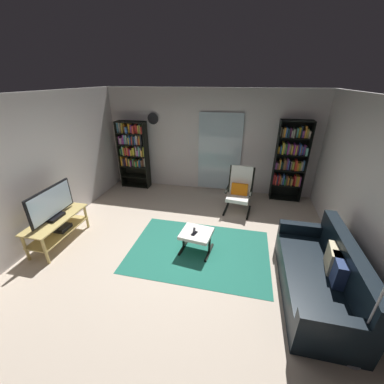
{
  "coord_description": "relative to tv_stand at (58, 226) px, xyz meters",
  "views": [
    {
      "loc": [
        0.89,
        -3.18,
        2.81
      ],
      "look_at": [
        -0.03,
        0.97,
        0.77
      ],
      "focal_mm": 22.39,
      "sensor_mm": 36.0,
      "label": 1
    }
  ],
  "objects": [
    {
      "name": "ottoman",
      "position": [
        2.53,
        0.3,
        -0.02
      ],
      "size": [
        0.57,
        0.54,
        0.4
      ],
      "color": "white",
      "rests_on": "ground"
    },
    {
      "name": "wall_left",
      "position": [
        -0.39,
        0.12,
        0.96
      ],
      "size": [
        0.06,
        6.0,
        2.6
      ],
      "primitive_type": "cube",
      "color": "silver",
      "rests_on": "ground"
    },
    {
      "name": "leather_sofa",
      "position": [
        4.4,
        -0.26,
        -0.04
      ],
      "size": [
        0.83,
        1.93,
        0.87
      ],
      "color": "black",
      "rests_on": "ground"
    },
    {
      "name": "wall_back",
      "position": [
        2.31,
        3.02,
        0.96
      ],
      "size": [
        5.6,
        0.06,
        2.6
      ],
      "primitive_type": "cube",
      "color": "silver",
      "rests_on": "ground"
    },
    {
      "name": "television",
      "position": [
        0.0,
        -0.01,
        0.46
      ],
      "size": [
        0.2,
        0.98,
        0.59
      ],
      "color": "black",
      "rests_on": "tv_stand"
    },
    {
      "name": "lounge_armchair",
      "position": [
        3.19,
        1.97,
        0.19
      ],
      "size": [
        0.63,
        0.71,
        1.02
      ],
      "color": "black",
      "rests_on": "ground"
    },
    {
      "name": "area_rug",
      "position": [
        2.58,
        0.3,
        -0.34
      ],
      "size": [
        2.44,
        1.68,
        0.01
      ],
      "primitive_type": "cube",
      "color": "#216956",
      "rests_on": "ground"
    },
    {
      "name": "tv_stand",
      "position": [
        0.0,
        0.0,
        0.0
      ],
      "size": [
        0.49,
        1.2,
        0.52
      ],
      "color": "tan",
      "rests_on": "ground"
    },
    {
      "name": "glass_door_panel",
      "position": [
        2.59,
        2.95,
        0.71
      ],
      "size": [
        1.1,
        0.01,
        2.0
      ],
      "primitive_type": "cube",
      "color": "silver"
    },
    {
      "name": "tv_remote",
      "position": [
        2.49,
        0.33,
        0.06
      ],
      "size": [
        0.06,
        0.15,
        0.02
      ],
      "primitive_type": "cube",
      "rotation": [
        0.0,
        0.0,
        0.15
      ],
      "color": "black",
      "rests_on": "ottoman"
    },
    {
      "name": "bookshelf_near_sofa",
      "position": [
        4.31,
        2.81,
        0.69
      ],
      "size": [
        0.72,
        0.3,
        1.95
      ],
      "color": "black",
      "rests_on": "ground"
    },
    {
      "name": "bookshelf_near_tv",
      "position": [
        0.29,
        2.74,
        0.7
      ],
      "size": [
        0.78,
        0.3,
        1.8
      ],
      "color": "black",
      "rests_on": "ground"
    },
    {
      "name": "wall_clock",
      "position": [
        0.84,
        2.94,
        1.51
      ],
      "size": [
        0.29,
        0.03,
        0.29
      ],
      "color": "silver"
    },
    {
      "name": "wall_right",
      "position": [
        5.01,
        0.12,
        0.96
      ],
      "size": [
        0.06,
        6.0,
        2.6
      ],
      "primitive_type": "cube",
      "color": "silver",
      "rests_on": "ground"
    },
    {
      "name": "cell_phone",
      "position": [
        2.51,
        0.25,
        0.06
      ],
      "size": [
        0.11,
        0.15,
        0.01
      ],
      "primitive_type": "cube",
      "rotation": [
        0.0,
        0.0,
        -0.31
      ],
      "color": "black",
      "rests_on": "ottoman"
    },
    {
      "name": "ground_plane",
      "position": [
        2.31,
        0.12,
        -0.34
      ],
      "size": [
        7.02,
        7.02,
        0.0
      ],
      "primitive_type": "plane",
      "color": "#BDAB98"
    }
  ]
}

